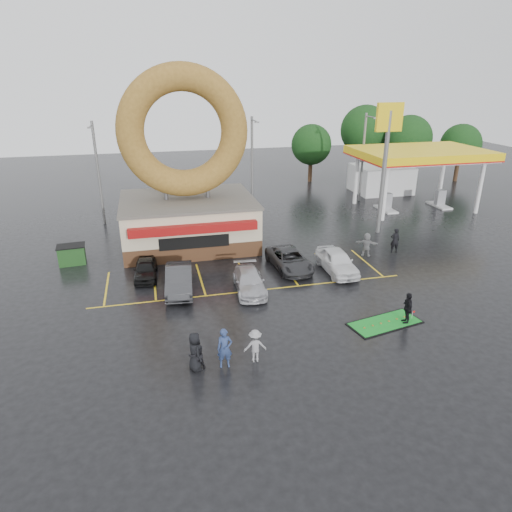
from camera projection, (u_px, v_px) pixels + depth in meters
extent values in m
plane|color=black|center=(267.00, 317.00, 25.58)|extent=(120.00, 120.00, 0.00)
cube|color=#472B19|center=(189.00, 236.00, 36.43)|extent=(10.00, 8.00, 1.20)
cube|color=beige|center=(188.00, 215.00, 35.77)|extent=(10.00, 8.00, 2.30)
cube|color=#59544C|center=(187.00, 200.00, 35.31)|extent=(10.20, 8.20, 0.20)
cube|color=maroon|center=(194.00, 229.00, 31.80)|extent=(9.00, 0.60, 0.60)
cylinder|color=slate|center=(166.00, 192.00, 34.70)|extent=(0.30, 0.30, 1.20)
cylinder|color=slate|center=(207.00, 190.00, 35.39)|extent=(0.30, 0.30, 1.20)
torus|color=brown|center=(183.00, 132.00, 33.40)|extent=(9.60, 2.00, 9.60)
cylinder|color=silver|center=(385.00, 194.00, 41.41)|extent=(0.40, 0.40, 5.00)
cylinder|color=silver|center=(480.00, 188.00, 43.57)|extent=(0.40, 0.40, 5.00)
cylinder|color=silver|center=(356.00, 180.00, 46.82)|extent=(0.40, 0.40, 5.00)
cylinder|color=silver|center=(442.00, 175.00, 48.98)|extent=(0.40, 0.40, 5.00)
cube|color=silver|center=(420.00, 156.00, 44.17)|extent=(12.00, 8.00, 0.50)
cube|color=yellow|center=(420.00, 153.00, 44.06)|extent=(12.30, 8.30, 0.70)
cube|color=#99999E|center=(387.00, 201.00, 45.15)|extent=(0.90, 0.60, 1.60)
cube|color=#99999E|center=(440.00, 198.00, 46.44)|extent=(0.90, 0.60, 1.60)
cube|color=silver|center=(381.00, 179.00, 51.89)|extent=(6.00, 5.00, 3.00)
cylinder|color=slate|center=(384.00, 174.00, 37.34)|extent=(0.36, 0.36, 10.00)
cube|color=yellow|center=(390.00, 117.00, 35.66)|extent=(2.20, 0.30, 2.20)
cylinder|color=slate|center=(98.00, 174.00, 39.77)|extent=(0.24, 0.24, 9.00)
cylinder|color=slate|center=(91.00, 126.00, 37.30)|extent=(0.12, 2.00, 0.12)
cube|color=slate|center=(90.00, 128.00, 36.42)|extent=(0.40, 0.18, 0.12)
cylinder|color=slate|center=(252.00, 165.00, 43.70)|extent=(0.24, 0.24, 9.00)
cylinder|color=slate|center=(254.00, 121.00, 41.23)|extent=(0.12, 2.00, 0.12)
cube|color=slate|center=(257.00, 122.00, 40.34)|extent=(0.40, 0.18, 0.12)
cylinder|color=slate|center=(363.00, 158.00, 47.19)|extent=(0.24, 0.24, 9.00)
cylinder|color=slate|center=(371.00, 117.00, 44.72)|extent=(0.12, 2.00, 0.12)
cube|color=slate|center=(376.00, 118.00, 43.84)|extent=(0.40, 0.18, 0.12)
cylinder|color=#332114|center=(405.00, 169.00, 57.71)|extent=(0.50, 0.50, 2.88)
sphere|color=black|center=(409.00, 138.00, 56.31)|extent=(5.60, 5.60, 5.60)
cylinder|color=#332114|center=(456.00, 171.00, 57.27)|extent=(0.50, 0.50, 2.52)
sphere|color=black|center=(461.00, 144.00, 56.04)|extent=(4.90, 4.90, 4.90)
cylinder|color=#332114|center=(362.00, 163.00, 60.39)|extent=(0.50, 0.50, 3.24)
sphere|color=black|center=(365.00, 130.00, 58.81)|extent=(6.30, 6.30, 6.30)
cylinder|color=#332114|center=(310.00, 171.00, 56.99)|extent=(0.50, 0.50, 2.52)
sphere|color=black|center=(311.00, 145.00, 55.76)|extent=(4.90, 4.90, 4.90)
imported|color=black|center=(146.00, 269.00, 30.27)|extent=(1.68, 3.70, 1.23)
imported|color=#303032|center=(179.00, 279.00, 28.40)|extent=(2.04, 4.77, 1.53)
imported|color=#B5B5BA|center=(249.00, 281.00, 28.45)|extent=(2.08, 4.47, 1.26)
imported|color=#313133|center=(289.00, 260.00, 31.65)|extent=(2.55, 4.98, 1.35)
imported|color=white|center=(337.00, 261.00, 31.12)|extent=(1.85, 4.56, 1.55)
imported|color=navy|center=(225.00, 348.00, 20.94)|extent=(0.74, 0.52, 1.95)
imported|color=black|center=(196.00, 354.00, 20.79)|extent=(0.94, 0.84, 1.61)
imported|color=gray|center=(255.00, 346.00, 21.38)|extent=(1.11, 0.68, 1.66)
imported|color=black|center=(195.00, 352.00, 20.73)|extent=(0.84, 1.06, 1.90)
imported|color=black|center=(407.00, 308.00, 24.65)|extent=(0.65, 1.13, 1.80)
imported|color=gray|center=(367.00, 245.00, 33.78)|extent=(1.71, 1.26, 1.79)
imported|color=black|center=(395.00, 240.00, 34.42)|extent=(0.77, 0.58, 1.93)
cube|color=#1D461B|center=(72.00, 255.00, 32.51)|extent=(1.89, 1.34, 1.30)
cube|color=black|center=(385.00, 323.00, 24.91)|extent=(4.32, 2.55, 0.05)
cube|color=#168826|center=(385.00, 323.00, 24.90)|extent=(4.10, 2.33, 0.03)
cylinder|color=silver|center=(412.00, 315.00, 25.24)|extent=(0.02, 0.02, 0.46)
cube|color=red|center=(414.00, 312.00, 25.19)|extent=(0.14, 0.01, 0.10)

